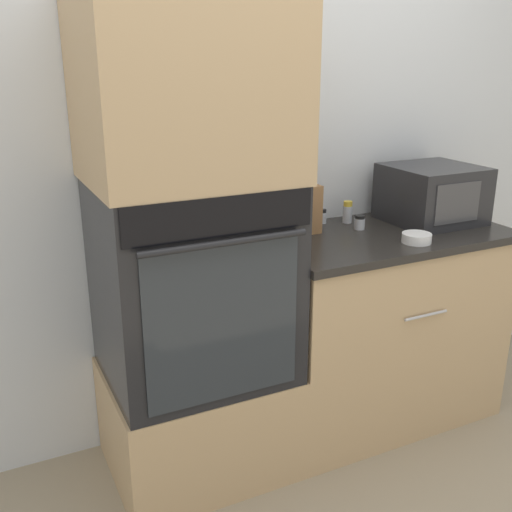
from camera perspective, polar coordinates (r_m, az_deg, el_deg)
name	(u,v)px	position (r m, az deg, el deg)	size (l,w,h in m)	color
ground_plane	(307,479)	(2.67, 4.91, -20.40)	(12.00, 12.00, 0.00)	gray
wall_back	(242,157)	(2.66, -1.36, 9.43)	(8.00, 0.05, 2.50)	silver
oven_cabinet_base	(198,417)	(2.62, -5.53, -15.05)	(0.73, 0.60, 0.45)	tan
wall_oven	(194,281)	(2.34, -5.97, -2.34)	(0.70, 0.64, 0.79)	black
oven_cabinet_upper	(186,85)	(2.19, -6.67, 15.90)	(0.73, 0.60, 0.68)	tan
counter_unit	(378,325)	(2.90, 11.51, -6.47)	(1.12, 0.63, 0.92)	tan
microwave	(432,194)	(2.94, 16.41, 5.70)	(0.40, 0.39, 0.26)	#232326
knife_block	(305,207)	(2.68, 4.65, 4.67)	(0.09, 0.15, 0.26)	olive
bowl	(417,238)	(2.60, 15.05, 1.67)	(0.12, 0.12, 0.04)	white
condiment_jar_near	(348,212)	(2.84, 8.71, 4.14)	(0.04, 0.04, 0.10)	silver
condiment_jar_mid	(360,222)	(2.75, 9.84, 3.17)	(0.05, 0.05, 0.06)	silver
condiment_jar_far	(323,216)	(2.82, 6.36, 3.77)	(0.04, 0.04, 0.07)	silver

